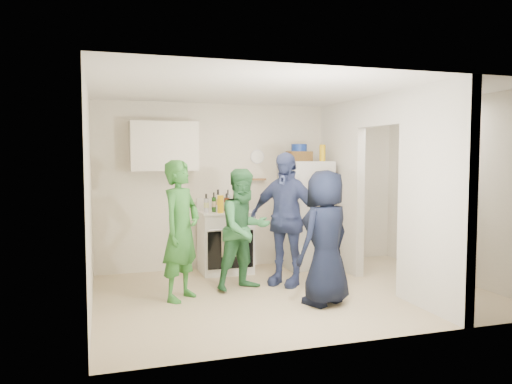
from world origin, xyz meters
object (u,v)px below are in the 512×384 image
at_px(fridge, 306,214).
at_px(yellow_cup_stack_top, 322,153).
at_px(person_green_left, 181,230).
at_px(person_denim, 285,219).
at_px(person_green_center, 244,229).
at_px(stove, 225,242).
at_px(wicker_basket, 299,156).
at_px(person_navy, 325,237).
at_px(person_nook, 434,217).
at_px(blue_bowl, 299,148).

bearing_deg(fridge, yellow_cup_stack_top, -24.44).
distance_m(yellow_cup_stack_top, person_green_left, 2.73).
bearing_deg(person_green_left, person_denim, -36.26).
height_order(fridge, person_green_center, fridge).
bearing_deg(yellow_cup_stack_top, stove, 175.02).
bearing_deg(stove, person_green_left, -124.78).
relative_size(wicker_basket, person_denim, 0.20).
relative_size(fridge, person_green_center, 1.05).
distance_m(yellow_cup_stack_top, person_denim, 1.49).
distance_m(stove, wicker_basket, 1.72).
bearing_deg(wicker_basket, person_navy, -103.31).
xyz_separation_m(yellow_cup_stack_top, person_denim, (-0.91, -0.80, -0.88)).
bearing_deg(person_nook, person_denim, -71.06).
bearing_deg(yellow_cup_stack_top, fridge, 155.56).
bearing_deg(person_green_center, person_green_left, 176.45).
height_order(yellow_cup_stack_top, person_nook, yellow_cup_stack_top).
xyz_separation_m(fridge, person_denim, (-0.69, -0.90, 0.07)).
height_order(blue_bowl, yellow_cup_stack_top, blue_bowl).
bearing_deg(yellow_cup_stack_top, person_denim, -138.65).
xyz_separation_m(person_green_left, person_navy, (1.56, -0.68, -0.06)).
xyz_separation_m(blue_bowl, person_green_left, (-2.01, -1.22, -1.00)).
bearing_deg(stove, wicker_basket, 0.98).
xyz_separation_m(wicker_basket, person_nook, (1.47, -1.32, -0.83)).
relative_size(wicker_basket, blue_bowl, 1.46).
relative_size(blue_bowl, person_nook, 0.14).
distance_m(person_green_center, person_nook, 2.65).
xyz_separation_m(stove, person_navy, (0.72, -1.89, 0.32)).
bearing_deg(person_green_center, person_denim, -11.40).
bearing_deg(person_green_center, yellow_cup_stack_top, 12.47).
bearing_deg(person_navy, person_denim, -108.83).
bearing_deg(person_navy, person_green_center, -78.40).
height_order(person_green_left, person_green_center, person_green_left).
bearing_deg(person_green_center, stove, 72.93).
relative_size(fridge, person_navy, 1.05).
xyz_separation_m(fridge, person_navy, (-0.55, -1.86, -0.04)).
relative_size(stove, person_green_center, 0.58).
xyz_separation_m(stove, person_denim, (0.59, -0.93, 0.43)).
relative_size(person_denim, person_nook, 1.01).
distance_m(yellow_cup_stack_top, person_green_center, 1.98).
bearing_deg(stove, person_navy, -69.08).
bearing_deg(person_navy, person_green_left, -50.55).
height_order(person_navy, person_nook, person_nook).
bearing_deg(person_nook, yellow_cup_stack_top, -106.28).
relative_size(yellow_cup_stack_top, person_navy, 0.16).
bearing_deg(yellow_cup_stack_top, wicker_basket, 154.89).
bearing_deg(person_denim, person_navy, -34.85).
xyz_separation_m(fridge, person_green_center, (-1.26, -0.96, -0.04)).
distance_m(fridge, person_green_left, 2.41).
bearing_deg(person_denim, fridge, 99.78).
distance_m(person_green_center, person_denim, 0.59).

